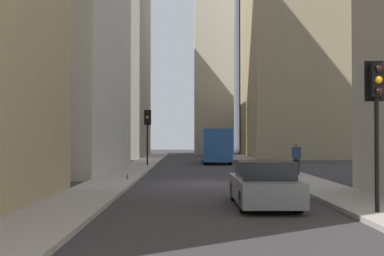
{
  "coord_description": "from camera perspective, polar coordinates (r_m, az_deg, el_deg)",
  "views": [
    {
      "loc": [
        -22.5,
        0.95,
        2.11
      ],
      "look_at": [
        11.8,
        0.65,
        2.82
      ],
      "focal_mm": 45.71,
      "sensor_mm": 36.0,
      "label": 1
    }
  ],
  "objects": [
    {
      "name": "sidewalk_left",
      "position": [
        23.24,
        13.15,
        -6.19
      ],
      "size": [
        90.0,
        2.2,
        0.14
      ],
      "primitive_type": "cube",
      "color": "gray",
      "rests_on": "ground_plane"
    },
    {
      "name": "traffic_light_foreground",
      "position": [
        13.98,
        20.73,
        3.07
      ],
      "size": [
        0.43,
        0.52,
        4.06
      ],
      "color": "black",
      "rests_on": "sidewalk_left"
    },
    {
      "name": "building_left_far",
      "position": [
        56.32,
        11.55,
        10.6
      ],
      "size": [
        15.74,
        10.0,
        27.19
      ],
      "color": "#9E8966",
      "rests_on": "ground_plane"
    },
    {
      "name": "delivery_truck",
      "position": [
        40.83,
        2.8,
        -2.1
      ],
      "size": [
        6.46,
        2.25,
        2.84
      ],
      "color": "#285699",
      "rests_on": "ground_plane"
    },
    {
      "name": "church_spire",
      "position": [
        65.33,
        2.48,
        12.99
      ],
      "size": [
        5.39,
        5.39,
        34.67
      ],
      "color": "#A8A091",
      "rests_on": "ground_plane"
    },
    {
      "name": "pedestrian",
      "position": [
        27.02,
        12.1,
        -3.3
      ],
      "size": [
        0.26,
        0.44,
        1.76
      ],
      "color": "black",
      "rests_on": "sidewalk_left"
    },
    {
      "name": "building_right_far",
      "position": [
        55.43,
        -10.6,
        7.15
      ],
      "size": [
        14.17,
        10.0,
        20.27
      ],
      "color": "gray",
      "rests_on": "ground_plane"
    },
    {
      "name": "hatchback_grey",
      "position": [
        15.32,
        8.39,
        -6.58
      ],
      "size": [
        4.3,
        1.78,
        1.42
      ],
      "color": "slate",
      "rests_on": "ground_plane"
    },
    {
      "name": "sidewalk_right",
      "position": [
        22.87,
        -9.48,
        -6.28
      ],
      "size": [
        90.0,
        2.2,
        0.14
      ],
      "primitive_type": "cube",
      "color": "gray",
      "rests_on": "ground_plane"
    },
    {
      "name": "traffic_light_midblock",
      "position": [
        35.93,
        -5.23,
        0.42
      ],
      "size": [
        0.43,
        0.52,
        4.05
      ],
      "color": "black",
      "rests_on": "sidewalk_right"
    },
    {
      "name": "discarded_bottle",
      "position": [
        23.51,
        -7.54,
        -5.71
      ],
      "size": [
        0.07,
        0.07,
        0.27
      ],
      "color": "#236033",
      "rests_on": "sidewalk_right"
    },
    {
      "name": "ground_plane",
      "position": [
        22.62,
        1.93,
        -6.54
      ],
      "size": [
        135.0,
        135.0,
        0.0
      ],
      "primitive_type": "plane",
      "color": "#302D30"
    }
  ]
}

